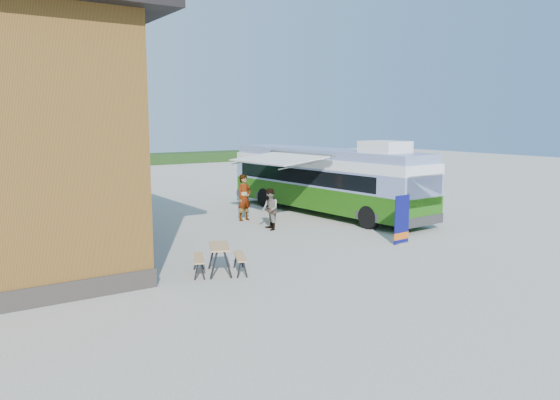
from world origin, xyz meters
TOP-DOWN VIEW (x-y plane):
  - ground at (0.00, 0.00)m, footprint 100.00×100.00m
  - hedge at (8.00, 38.00)m, footprint 40.00×3.00m
  - bus at (4.20, 6.33)m, footprint 3.17×11.41m
  - awning at (1.68, 6.25)m, footprint 2.86×4.28m
  - banner at (2.55, -0.01)m, footprint 0.75×0.22m
  - picnic_table at (-4.51, 0.16)m, footprint 1.82×1.74m
  - person_a at (0.19, 6.94)m, footprint 0.82×0.64m
  - person_b at (0.00, 4.60)m, footprint 0.81×0.94m
  - slurry_tanker at (-2.36, 17.22)m, footprint 2.32×5.51m

SIDE VIEW (x-z plane):
  - ground at x=0.00m, z-range 0.00..0.00m
  - hedge at x=8.00m, z-range 0.00..1.00m
  - picnic_table at x=-4.51m, z-range 0.20..1.02m
  - banner at x=2.55m, z-range -0.16..1.57m
  - person_b at x=0.00m, z-range 0.00..1.65m
  - person_a at x=0.19m, z-range 0.00..2.00m
  - slurry_tanker at x=-2.36m, z-range 0.16..2.22m
  - bus at x=4.20m, z-range -0.08..3.38m
  - awning at x=1.68m, z-range 2.26..2.77m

